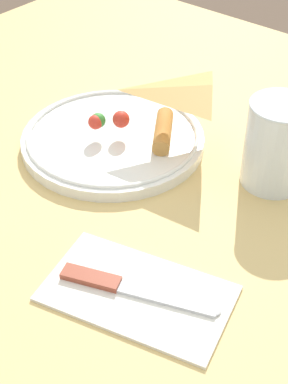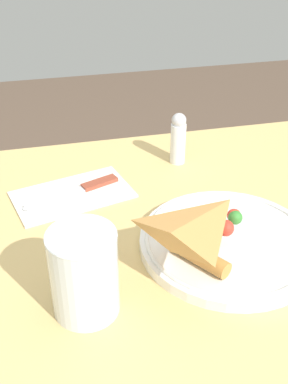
% 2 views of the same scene
% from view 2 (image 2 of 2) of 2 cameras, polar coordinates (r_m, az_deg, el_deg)
% --- Properties ---
extents(dining_table, '(1.20, 0.88, 0.74)m').
position_cam_2_polar(dining_table, '(0.73, 2.63, -16.31)').
color(dining_table, '#DBB770').
rests_on(dining_table, ground_plane).
extents(plate_pizza, '(0.26, 0.26, 0.06)m').
position_cam_2_polar(plate_pizza, '(0.71, 9.83, -5.78)').
color(plate_pizza, white).
rests_on(plate_pizza, dining_table).
extents(milk_glass, '(0.08, 0.08, 0.12)m').
position_cam_2_polar(milk_glass, '(0.59, -7.09, -9.70)').
color(milk_glass, white).
rests_on(milk_glass, dining_table).
extents(napkin_folded, '(0.22, 0.16, 0.00)m').
position_cam_2_polar(napkin_folded, '(0.83, -8.47, -0.30)').
color(napkin_folded, white).
rests_on(napkin_folded, dining_table).
extents(butter_knife, '(0.17, 0.08, 0.01)m').
position_cam_2_polar(butter_knife, '(0.83, -8.00, 0.15)').
color(butter_knife, '#99422D').
rests_on(butter_knife, napkin_folded).
extents(salt_shaker, '(0.03, 0.03, 0.10)m').
position_cam_2_polar(salt_shaker, '(0.91, 4.07, 6.39)').
color(salt_shaker, white).
rests_on(salt_shaker, dining_table).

